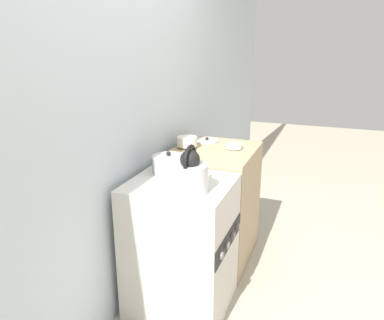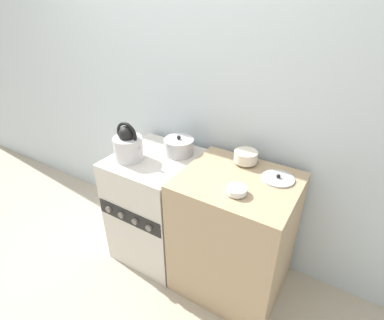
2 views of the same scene
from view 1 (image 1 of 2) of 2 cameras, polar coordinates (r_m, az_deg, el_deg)
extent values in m
plane|color=#B2A893|center=(2.54, 5.18, -22.39)|extent=(12.00, 12.00, 0.00)
cube|color=silver|center=(2.25, -10.63, 7.63)|extent=(7.00, 0.06, 2.50)
cube|color=beige|center=(2.37, -1.65, -12.95)|extent=(0.55, 0.60, 0.84)
cube|color=black|center=(2.24, 5.61, -12.04)|extent=(0.53, 0.01, 0.11)
cylinder|color=slate|center=(2.09, 4.55, -14.36)|extent=(0.04, 0.02, 0.04)
cylinder|color=slate|center=(2.18, 5.46, -12.82)|extent=(0.04, 0.02, 0.04)
cylinder|color=slate|center=(2.29, 6.29, -11.38)|extent=(0.04, 0.02, 0.04)
cylinder|color=slate|center=(2.39, 7.03, -10.08)|extent=(0.04, 0.02, 0.04)
cube|color=tan|center=(2.89, 3.24, -6.70)|extent=(0.69, 0.59, 0.88)
cylinder|color=silver|center=(2.02, -0.30, -2.81)|extent=(0.19, 0.19, 0.16)
sphere|color=black|center=(1.98, -0.30, 0.06)|extent=(0.11, 0.11, 0.11)
torus|color=black|center=(1.98, -0.30, 0.03)|extent=(0.17, 0.02, 0.17)
cone|color=silver|center=(2.09, 0.62, -1.38)|extent=(0.10, 0.04, 0.08)
cylinder|color=#B2B2B7|center=(2.33, -3.58, -0.82)|extent=(0.20, 0.20, 0.10)
cylinder|color=#B2B2B7|center=(2.31, -3.60, 0.50)|extent=(0.21, 0.21, 0.01)
sphere|color=black|center=(2.31, -3.61, 1.00)|extent=(0.03, 0.03, 0.03)
cylinder|color=beige|center=(2.77, -0.75, 2.01)|extent=(0.07, 0.07, 0.02)
cylinder|color=beige|center=(2.76, -0.75, 2.86)|extent=(0.15, 0.15, 0.07)
cylinder|color=white|center=(2.75, 6.45, 1.72)|extent=(0.05, 0.05, 0.01)
cylinder|color=white|center=(2.74, 6.46, 2.12)|extent=(0.11, 0.11, 0.03)
cylinder|color=#B2B2B7|center=(2.96, 2.29, 2.97)|extent=(0.19, 0.19, 0.01)
sphere|color=black|center=(2.95, 2.29, 3.28)|extent=(0.02, 0.02, 0.02)
camera|label=2|loc=(3.12, 34.04, 18.69)|focal=28.00mm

